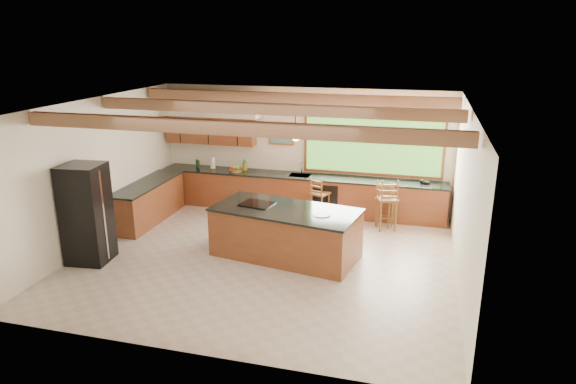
# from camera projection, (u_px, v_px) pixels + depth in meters

# --- Properties ---
(ground) EXTENTS (7.20, 7.20, 0.00)m
(ground) POSITION_uv_depth(u_px,v_px,m) (264.00, 258.00, 10.07)
(ground) COLOR beige
(ground) RESTS_ON ground
(room_shell) EXTENTS (7.27, 6.54, 3.02)m
(room_shell) POSITION_uv_depth(u_px,v_px,m) (265.00, 141.00, 10.06)
(room_shell) COLOR #F0E7CF
(room_shell) RESTS_ON ground
(counter_run) EXTENTS (7.12, 3.10, 1.24)m
(counter_run) POSITION_uv_depth(u_px,v_px,m) (263.00, 195.00, 12.46)
(counter_run) COLOR brown
(counter_run) RESTS_ON ground
(island) EXTENTS (3.00, 1.79, 1.00)m
(island) POSITION_uv_depth(u_px,v_px,m) (286.00, 232.00, 10.06)
(island) COLOR brown
(island) RESTS_ON ground
(refrigerator) EXTENTS (0.82, 0.80, 1.92)m
(refrigerator) POSITION_uv_depth(u_px,v_px,m) (87.00, 214.00, 9.70)
(refrigerator) COLOR black
(refrigerator) RESTS_ON ground
(bar_stool_a) EXTENTS (0.50, 0.50, 1.07)m
(bar_stool_a) POSITION_uv_depth(u_px,v_px,m) (320.00, 194.00, 11.94)
(bar_stool_a) COLOR brown
(bar_stool_a) RESTS_ON ground
(bar_stool_b) EXTENTS (0.48, 0.48, 1.08)m
(bar_stool_b) POSITION_uv_depth(u_px,v_px,m) (385.00, 199.00, 11.57)
(bar_stool_b) COLOR brown
(bar_stool_b) RESTS_ON ground
(bar_stool_c) EXTENTS (0.44, 0.44, 1.05)m
(bar_stool_c) POSITION_uv_depth(u_px,v_px,m) (385.00, 200.00, 11.58)
(bar_stool_c) COLOR brown
(bar_stool_c) RESTS_ON ground
(bar_stool_d) EXTENTS (0.53, 0.53, 1.19)m
(bar_stool_d) POSITION_uv_depth(u_px,v_px,m) (387.00, 200.00, 11.32)
(bar_stool_d) COLOR brown
(bar_stool_d) RESTS_ON ground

